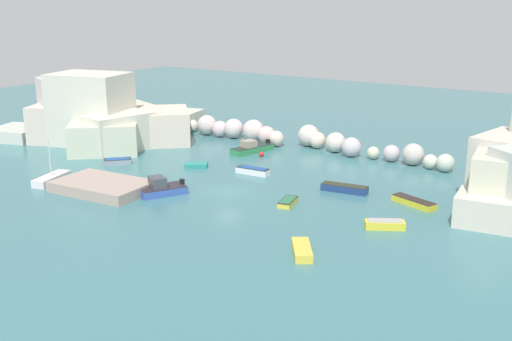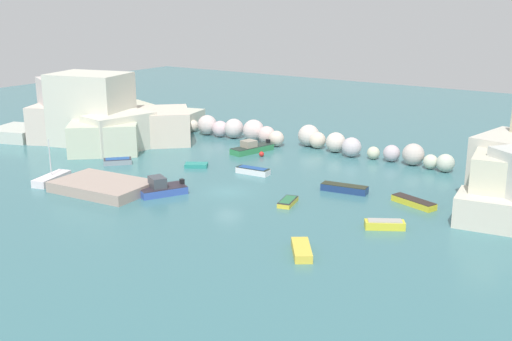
# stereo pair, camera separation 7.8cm
# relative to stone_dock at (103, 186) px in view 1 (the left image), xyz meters

# --- Properties ---
(cove_water) EXTENTS (160.00, 160.00, 0.00)m
(cove_water) POSITION_rel_stone_dock_xyz_m (9.87, 6.47, -0.50)
(cove_water) COLOR #3D747B
(cove_water) RESTS_ON ground
(cliff_headland_left) EXTENTS (25.39, 24.61, 8.78)m
(cliff_headland_left) POSITION_rel_stone_dock_xyz_m (-17.08, 15.14, 2.37)
(cliff_headland_left) COLOR beige
(cliff_headland_left) RESTS_ON ground
(rock_breakwater) EXTENTS (36.64, 4.65, 2.72)m
(rock_breakwater) POSITION_rel_stone_dock_xyz_m (5.60, 25.73, 0.67)
(rock_breakwater) COLOR beige
(rock_breakwater) RESTS_ON ground
(stone_dock) EXTENTS (9.36, 6.40, 0.99)m
(stone_dock) POSITION_rel_stone_dock_xyz_m (0.00, 0.00, 0.00)
(stone_dock) COLOR tan
(stone_dock) RESTS_ON ground
(channel_buoy) EXTENTS (0.59, 0.59, 0.59)m
(channel_buoy) POSITION_rel_stone_dock_xyz_m (5.01, 19.47, -0.20)
(channel_buoy) COLOR red
(channel_buoy) RESTS_ON cove_water
(moored_boat_0) EXTENTS (2.63, 4.72, 4.39)m
(moored_boat_0) POSITION_rel_stone_dock_xyz_m (-6.36, -0.83, -0.11)
(moored_boat_0) COLOR white
(moored_boat_0) RESTS_ON cove_water
(moored_boat_1) EXTENTS (4.36, 2.52, 0.60)m
(moored_boat_1) POSITION_rel_stone_dock_xyz_m (25.75, 12.51, -0.20)
(moored_boat_1) COLOR gold
(moored_boat_1) RESTS_ON cove_water
(moored_boat_2) EXTENTS (3.64, 1.38, 0.68)m
(moored_boat_2) POSITION_rel_stone_dock_xyz_m (8.34, 12.88, -0.14)
(moored_boat_2) COLOR white
(moored_boat_2) RESTS_ON cove_water
(moored_boat_3) EXTENTS (3.05, 3.15, 0.63)m
(moored_boat_3) POSITION_rel_stone_dock_xyz_m (-6.21, 7.82, -0.17)
(moored_boat_3) COLOR #87939D
(moored_boat_3) RESTS_ON cove_water
(moored_boat_4) EXTENTS (1.74, 2.95, 0.46)m
(moored_boat_4) POSITION_rel_stone_dock_xyz_m (16.44, 6.54, -0.25)
(moored_boat_4) COLOR yellow
(moored_boat_4) RESTS_ON cove_water
(moored_boat_5) EXTENTS (4.50, 1.77, 0.70)m
(moored_boat_5) POSITION_rel_stone_dock_xyz_m (18.94, 12.63, -0.15)
(moored_boat_5) COLOR navy
(moored_boat_5) RESTS_ON cove_water
(moored_boat_6) EXTENTS (2.98, 5.77, 1.50)m
(moored_boat_6) POSITION_rel_stone_dock_xyz_m (2.90, 20.52, 0.02)
(moored_boat_6) COLOR #31884F
(moored_boat_6) RESTS_ON cove_water
(moored_boat_7) EXTENTS (3.98, 4.87, 1.71)m
(moored_boat_7) POSITION_rel_stone_dock_xyz_m (5.16, 2.44, 0.08)
(moored_boat_7) COLOR #3857AF
(moored_boat_7) RESTS_ON cove_water
(moored_boat_8) EXTENTS (3.09, 3.64, 0.60)m
(moored_boat_8) POSITION_rel_stone_dock_xyz_m (23.02, -2.36, -0.19)
(moored_boat_8) COLOR yellow
(moored_boat_8) RESTS_ON cove_water
(moored_boat_9) EXTENTS (3.24, 2.54, 0.71)m
(moored_boat_9) POSITION_rel_stone_dock_xyz_m (25.90, 5.72, -0.15)
(moored_boat_9) COLOR yellow
(moored_boat_9) RESTS_ON cove_water
(moored_boat_10) EXTENTS (2.77, 2.42, 0.41)m
(moored_boat_10) POSITION_rel_stone_dock_xyz_m (1.73, 11.71, -0.29)
(moored_boat_10) COLOR teal
(moored_boat_10) RESTS_ON cove_water
(moored_boat_11) EXTENTS (3.45, 3.16, 0.65)m
(moored_boat_11) POSITION_rel_stone_dock_xyz_m (-8.08, 19.75, -0.17)
(moored_boat_11) COLOR teal
(moored_boat_11) RESTS_ON cove_water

